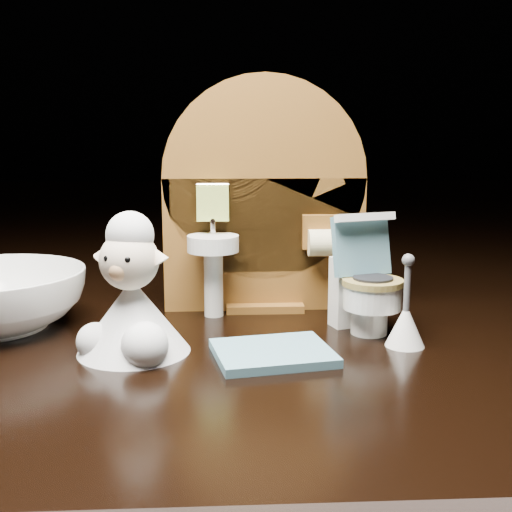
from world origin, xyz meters
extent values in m
cube|color=black|center=(0.00, 0.00, -0.05)|extent=(2.50, 2.50, 0.10)
cube|color=brown|center=(0.00, 0.07, 0.04)|extent=(0.13, 0.02, 0.09)
cylinder|color=brown|center=(0.00, 0.07, 0.09)|extent=(0.13, 0.02, 0.13)
cube|color=brown|center=(0.00, 0.07, 0.00)|extent=(0.05, 0.04, 0.01)
cylinder|color=white|center=(-0.03, 0.05, 0.02)|extent=(0.01, 0.01, 0.04)
cylinder|color=white|center=(-0.03, 0.04, 0.05)|extent=(0.03, 0.03, 0.01)
cylinder|color=silver|center=(-0.03, 0.05, 0.06)|extent=(0.00, 0.00, 0.01)
cube|color=#B7CE55|center=(-0.03, 0.05, 0.07)|extent=(0.02, 0.01, 0.02)
cube|color=brown|center=(0.04, 0.06, 0.05)|extent=(0.02, 0.01, 0.02)
cylinder|color=beige|center=(0.04, 0.05, 0.05)|extent=(0.02, 0.02, 0.02)
cylinder|color=white|center=(0.06, 0.01, 0.01)|extent=(0.02, 0.02, 0.02)
cylinder|color=white|center=(0.06, 0.00, 0.02)|extent=(0.03, 0.03, 0.01)
cylinder|color=olive|center=(0.06, 0.00, 0.03)|extent=(0.03, 0.03, 0.00)
cube|color=white|center=(0.05, 0.02, 0.02)|extent=(0.03, 0.02, 0.04)
cube|color=slate|center=(0.05, 0.02, 0.05)|extent=(0.04, 0.02, 0.04)
cube|color=white|center=(0.05, 0.01, 0.07)|extent=(0.04, 0.02, 0.01)
cylinder|color=#AAD950|center=(0.06, 0.03, 0.05)|extent=(0.01, 0.01, 0.01)
cube|color=slate|center=(0.00, -0.03, 0.00)|extent=(0.07, 0.06, 0.00)
cone|color=white|center=(0.07, -0.02, 0.01)|extent=(0.02, 0.02, 0.02)
cylinder|color=#59595B|center=(0.07, -0.02, 0.03)|extent=(0.00, 0.00, 0.03)
sphere|color=#59595B|center=(0.07, -0.02, 0.05)|extent=(0.01, 0.01, 0.01)
cone|color=white|center=(-0.07, -0.02, 0.02)|extent=(0.06, 0.06, 0.04)
sphere|color=white|center=(-0.07, -0.04, 0.01)|extent=(0.02, 0.02, 0.02)
sphere|color=white|center=(-0.09, -0.03, 0.01)|extent=(0.02, 0.02, 0.02)
sphere|color=beige|center=(-0.08, -0.02, 0.05)|extent=(0.03, 0.03, 0.03)
sphere|color=tan|center=(-0.08, -0.03, 0.05)|extent=(0.01, 0.01, 0.01)
sphere|color=white|center=(-0.07, -0.02, 0.06)|extent=(0.02, 0.02, 0.02)
cone|color=beige|center=(-0.09, -0.01, 0.05)|extent=(0.02, 0.01, 0.01)
cone|color=beige|center=(-0.06, -0.02, 0.05)|extent=(0.02, 0.01, 0.01)
sphere|color=black|center=(-0.08, -0.03, 0.05)|extent=(0.00, 0.00, 0.00)
sphere|color=black|center=(-0.07, -0.03, 0.05)|extent=(0.00, 0.00, 0.00)
camera|label=1|loc=(-0.03, -0.35, 0.11)|focal=45.00mm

